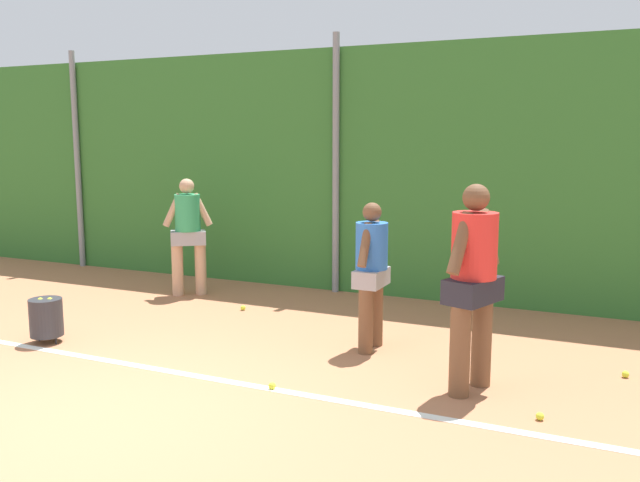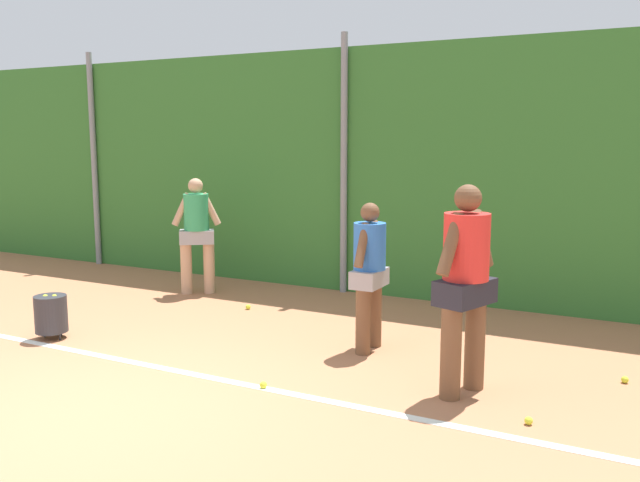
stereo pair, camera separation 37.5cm
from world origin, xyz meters
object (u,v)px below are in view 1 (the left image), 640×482
(player_foreground_near, at_px, (473,277))
(tennis_ball_6, at_px, (540,416))
(player_midcourt, at_px, (372,268))
(player_backcourt_far, at_px, (188,230))
(tennis_ball_4, at_px, (243,308))
(ball_hopper, at_px, (46,317))
(tennis_ball_3, at_px, (272,386))
(tennis_ball_0, at_px, (626,374))

(player_foreground_near, relative_size, tennis_ball_6, 28.36)
(player_midcourt, relative_size, player_backcourt_far, 0.94)
(player_backcourt_far, xyz_separation_m, tennis_ball_4, (1.18, -0.47, -0.92))
(player_foreground_near, relative_size, player_backcourt_far, 1.11)
(ball_hopper, bearing_deg, tennis_ball_3, -4.06)
(player_foreground_near, distance_m, tennis_ball_3, 2.06)
(player_midcourt, distance_m, tennis_ball_4, 2.44)
(player_foreground_near, height_order, player_backcourt_far, player_foreground_near)
(tennis_ball_3, bearing_deg, tennis_ball_6, 7.53)
(player_midcourt, xyz_separation_m, tennis_ball_3, (-0.40, -1.49, -0.86))
(tennis_ball_3, relative_size, tennis_ball_4, 1.00)
(player_midcourt, bearing_deg, tennis_ball_3, 165.13)
(player_foreground_near, bearing_deg, tennis_ball_6, 76.84)
(player_backcourt_far, bearing_deg, player_midcourt, 121.74)
(ball_hopper, xyz_separation_m, tennis_ball_6, (5.27, 0.09, -0.26))
(tennis_ball_0, relative_size, tennis_ball_3, 1.00)
(player_foreground_near, bearing_deg, player_midcourt, -102.39)
(player_backcourt_far, relative_size, tennis_ball_4, 25.64)
(tennis_ball_4, bearing_deg, player_backcourt_far, 158.50)
(player_backcourt_far, relative_size, tennis_ball_6, 25.64)
(ball_hopper, relative_size, tennis_ball_0, 7.78)
(player_midcourt, height_order, ball_hopper, player_midcourt)
(tennis_ball_3, xyz_separation_m, tennis_ball_6, (2.30, 0.30, 0.00))
(player_midcourt, relative_size, tennis_ball_3, 24.17)
(player_midcourt, bearing_deg, tennis_ball_4, 68.19)
(player_backcourt_far, height_order, tennis_ball_6, player_backcourt_far)
(player_midcourt, height_order, tennis_ball_4, player_midcourt)
(tennis_ball_0, bearing_deg, tennis_ball_4, 171.65)
(ball_hopper, bearing_deg, player_foreground_near, 6.38)
(tennis_ball_0, bearing_deg, tennis_ball_3, -150.31)
(player_backcourt_far, bearing_deg, ball_hopper, 52.01)
(tennis_ball_0, height_order, tennis_ball_3, same)
(player_midcourt, bearing_deg, tennis_ball_0, -85.78)
(player_backcourt_far, relative_size, tennis_ball_3, 25.64)
(tennis_ball_0, relative_size, tennis_ball_4, 1.00)
(player_midcourt, relative_size, tennis_ball_0, 24.17)
(tennis_ball_3, distance_m, tennis_ball_4, 2.91)
(tennis_ball_6, bearing_deg, tennis_ball_0, 65.38)
(player_foreground_near, relative_size, player_midcourt, 1.17)
(ball_hopper, bearing_deg, tennis_ball_6, 1.02)
(player_midcourt, xyz_separation_m, player_backcourt_far, (-3.30, 1.32, 0.06))
(player_midcourt, xyz_separation_m, tennis_ball_4, (-2.12, 0.86, -0.86))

